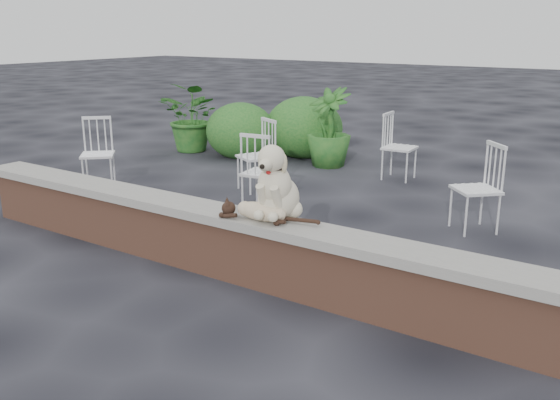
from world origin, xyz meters
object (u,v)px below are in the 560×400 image
Objects in this scene: chair_c at (263,172)px; potted_plant_a at (193,117)px; chair_e at (400,147)px; potted_plant_b at (329,127)px; chair_d at (476,188)px; chair_b at (256,155)px; dog at (279,180)px; chair_a at (98,153)px; cat at (260,210)px.

chair_c is 3.79m from potted_plant_a.
chair_c is 1.00× the size of chair_e.
potted_plant_a is 0.98× the size of potted_plant_b.
chair_c is 0.79× the size of potted_plant_a.
chair_b is (-2.91, 0.05, 0.00)m from chair_d.
dog is 4.03m from chair_a.
potted_plant_b reaches higher than chair_b.
chair_c is 2.56m from potted_plant_b.
dog is 2.53m from chair_d.
potted_plant_b is (1.91, 2.88, 0.14)m from chair_a.
chair_d is 4.86m from chair_a.
chair_d is 1.00× the size of chair_b.
chair_c is at bearing 119.12° from dog.
potted_plant_a is at bearing -173.64° from potted_plant_b.
chair_b is at bearing -13.43° from chair_a.
cat is 2.21m from chair_c.
potted_plant_a is (-3.07, 2.22, 0.13)m from chair_c.
dog is at bearing -66.67° from chair_d.
potted_plant_b is at bearing 104.45° from dog.
chair_c is 1.00× the size of chair_d.
chair_b is (-1.32, -1.64, 0.00)m from chair_e.
chair_c is 0.77× the size of potted_plant_b.
potted_plant_a reaches higher than chair_d.
cat is 1.06× the size of chair_b.
potted_plant_a reaches higher than chair_a.
potted_plant_b reaches higher than chair_e.
dog is 0.65× the size of cat.
chair_a is at bearing 149.05° from cat.
potted_plant_a is at bearing 59.51° from chair_a.
chair_e is 1.00× the size of chair_b.
chair_a is 2.68m from potted_plant_a.
potted_plant_a is (-2.46, 1.52, 0.13)m from chair_b.
chair_d and chair_b have the same top height.
dog is 0.29m from cat.
chair_b is at bearing 137.81° from chair_e.
chair_e and chair_b have the same top height.
chair_b is (1.84, 1.08, 0.00)m from chair_a.
chair_b is at bearing -56.90° from chair_c.
potted_plant_a reaches higher than cat.
chair_a and chair_b have the same top height.
potted_plant_a is 2.54m from potted_plant_b.
potted_plant_b reaches higher than chair_a.
chair_c is at bearing -77.67° from potted_plant_b.
chair_d is 1.00× the size of chair_a.
potted_plant_b is at bearing 12.62° from chair_a.
chair_c is (-1.35, 1.65, -0.43)m from dog.
cat is 1.06× the size of chair_a.
chair_a is (-3.80, 1.27, -0.43)m from dog.
potted_plant_b is at bearing 79.12° from chair_e.
cat is at bearing -42.81° from potted_plant_a.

